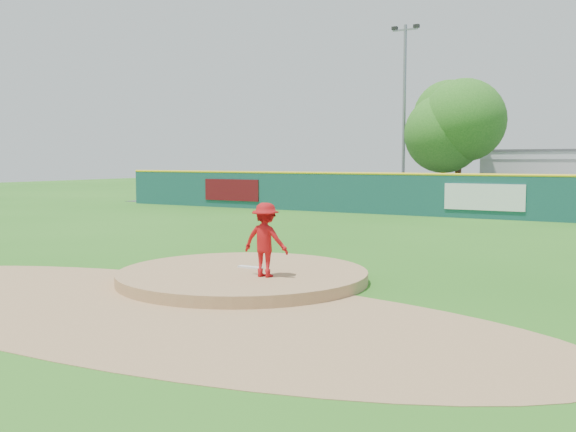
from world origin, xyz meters
The scene contains 12 objects.
ground centered at (0.00, 0.00, 0.00)m, with size 120.00×120.00×0.00m, color #286B19.
pitchers_mound centered at (0.00, 0.00, 0.00)m, with size 5.50×5.50×0.50m, color #9E774C.
pitching_rubber centered at (0.00, 0.30, 0.27)m, with size 0.60×0.15×0.04m, color white.
infield_dirt_arc centered at (0.00, -3.00, 0.01)m, with size 15.40×15.40×0.01m, color #9E774C.
parking_lot centered at (0.00, 27.00, 0.01)m, with size 44.00×16.00×0.02m, color #38383A.
pitcher centered at (0.85, -0.41, 1.02)m, with size 1.00×0.57×1.55m, color #AB0E11.
van centered at (-3.63, 21.19, 0.77)m, with size 2.50×5.42×1.51m, color silver.
fence_banners centered at (-5.86, 17.92, 1.00)m, with size 17.52×0.04×1.20m.
playground_slide centered at (-14.87, 24.06, 0.90)m, with size 1.15×3.23×1.78m.
outfield_fence centered at (0.00, 18.00, 1.09)m, with size 40.00×0.14×2.07m.
deciduous_tree centered at (-2.00, 25.00, 4.55)m, with size 5.60×5.60×7.36m.
light_pole_left centered at (-6.00, 27.00, 6.05)m, with size 1.75×0.25×11.00m.
Camera 1 is at (7.84, -11.64, 2.68)m, focal length 40.00 mm.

